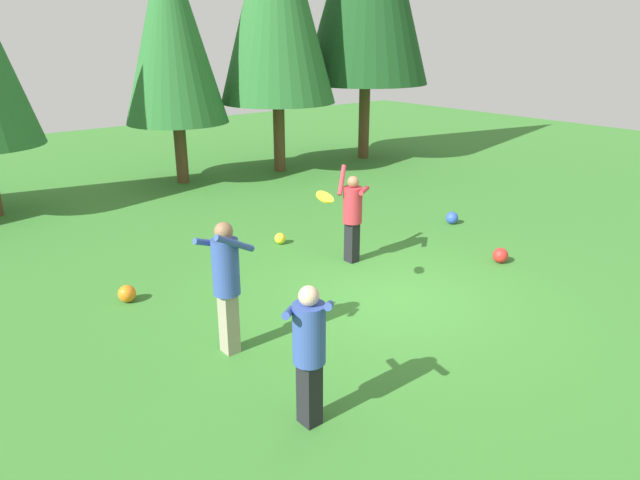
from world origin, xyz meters
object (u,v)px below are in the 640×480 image
(person_bystander, at_px, (226,277))
(frisbee, at_px, (325,197))
(person_catcher, at_px, (309,345))
(tree_center, at_px, (171,29))
(person_thrower, at_px, (352,212))
(ball_orange, at_px, (127,294))
(ball_red, at_px, (500,255))
(ball_yellow, at_px, (280,238))
(ball_blue, at_px, (452,218))

(person_bystander, xyz_separation_m, frisbee, (1.82, 0.27, 0.65))
(person_catcher, bearing_deg, tree_center, 22.92)
(person_thrower, height_order, tree_center, tree_center)
(person_catcher, xyz_separation_m, ball_orange, (-0.35, 4.08, -0.80))
(ball_orange, bearing_deg, person_catcher, -85.13)
(ball_red, distance_m, tree_center, 10.00)
(ball_orange, bearing_deg, ball_red, -24.75)
(person_bystander, relative_size, ball_red, 6.40)
(person_thrower, bearing_deg, ball_yellow, -108.29)
(ball_yellow, height_order, ball_orange, ball_orange)
(ball_orange, bearing_deg, ball_blue, -5.74)
(frisbee, bearing_deg, ball_orange, 138.70)
(ball_blue, bearing_deg, person_bystander, -166.36)
(person_thrower, distance_m, person_catcher, 4.67)
(ball_red, xyz_separation_m, ball_orange, (-5.83, 2.69, -0.00))
(ball_red, distance_m, ball_blue, 2.29)
(tree_center, bearing_deg, ball_red, -79.60)
(person_catcher, height_order, person_bystander, person_bystander)
(person_thrower, xyz_separation_m, frisbee, (-1.52, -1.06, 0.76))
(frisbee, height_order, ball_orange, frisbee)
(person_catcher, distance_m, frisbee, 2.94)
(ball_yellow, xyz_separation_m, tree_center, (0.83, 5.75, 3.90))
(frisbee, bearing_deg, tree_center, 77.34)
(person_catcher, height_order, ball_red, person_catcher)
(person_bystander, distance_m, ball_blue, 6.75)
(person_thrower, xyz_separation_m, ball_blue, (3.16, 0.24, -0.81))
(ball_blue, bearing_deg, tree_center, 111.55)
(frisbee, distance_m, ball_orange, 3.42)
(person_thrower, distance_m, person_bystander, 3.61)
(person_catcher, bearing_deg, ball_blue, -19.95)
(person_catcher, bearing_deg, ball_orange, 47.85)
(tree_center, bearing_deg, person_bystander, -113.17)
(person_bystander, height_order, ball_blue, person_bystander)
(person_thrower, distance_m, tree_center, 7.95)
(person_thrower, relative_size, person_catcher, 1.10)
(ball_yellow, bearing_deg, tree_center, 81.82)
(person_thrower, relative_size, tree_center, 0.27)
(ball_yellow, distance_m, ball_red, 4.15)
(ball_yellow, relative_size, tree_center, 0.03)
(ball_blue, height_order, ball_orange, ball_orange)
(ball_yellow, xyz_separation_m, ball_red, (2.49, -3.31, 0.03))
(ball_yellow, xyz_separation_m, ball_orange, (-3.34, -0.63, 0.02))
(person_bystander, relative_size, ball_blue, 6.65)
(person_catcher, distance_m, ball_red, 5.71)
(ball_yellow, bearing_deg, frisbee, -111.87)
(ball_blue, relative_size, tree_center, 0.04)
(person_catcher, height_order, ball_blue, person_catcher)
(frisbee, xyz_separation_m, ball_orange, (-2.28, 2.01, -1.56))
(person_thrower, distance_m, ball_yellow, 1.83)
(person_thrower, height_order, ball_orange, person_thrower)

